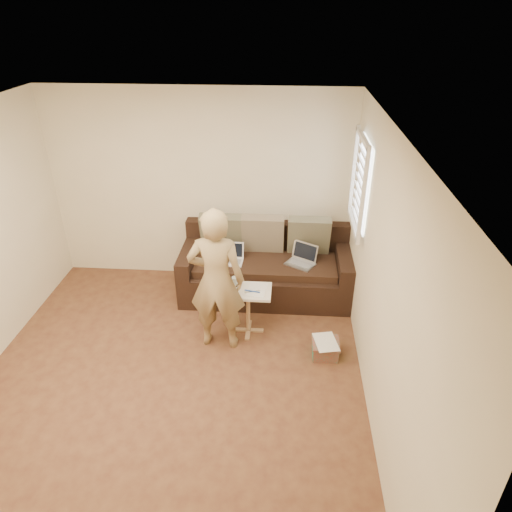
# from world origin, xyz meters

# --- Properties ---
(floor) EXTENTS (4.50, 4.50, 0.00)m
(floor) POSITION_xyz_m (0.00, 0.00, 0.00)
(floor) COLOR #4E2A1D
(floor) RESTS_ON ground
(ceiling) EXTENTS (4.50, 4.50, 0.00)m
(ceiling) POSITION_xyz_m (0.00, 0.00, 2.60)
(ceiling) COLOR white
(ceiling) RESTS_ON wall_back
(wall_back) EXTENTS (4.00, 0.00, 4.00)m
(wall_back) POSITION_xyz_m (0.00, 2.25, 1.30)
(wall_back) COLOR beige
(wall_back) RESTS_ON ground
(wall_right) EXTENTS (0.00, 4.50, 4.50)m
(wall_right) POSITION_xyz_m (2.00, 0.00, 1.30)
(wall_right) COLOR beige
(wall_right) RESTS_ON ground
(window_blinds) EXTENTS (0.12, 0.88, 1.08)m
(window_blinds) POSITION_xyz_m (1.95, 1.50, 1.70)
(window_blinds) COLOR white
(window_blinds) RESTS_ON wall_right
(sofa) EXTENTS (2.20, 0.95, 0.85)m
(sofa) POSITION_xyz_m (0.90, 1.77, 0.42)
(sofa) COLOR black
(sofa) RESTS_ON ground
(pillow_left) EXTENTS (0.55, 0.29, 0.57)m
(pillow_left) POSITION_xyz_m (0.30, 1.99, 0.79)
(pillow_left) COLOR brown
(pillow_left) RESTS_ON sofa
(pillow_mid) EXTENTS (0.55, 0.27, 0.57)m
(pillow_mid) POSITION_xyz_m (0.85, 1.98, 0.79)
(pillow_mid) COLOR #766B54
(pillow_mid) RESTS_ON sofa
(pillow_right) EXTENTS (0.55, 0.28, 0.57)m
(pillow_right) POSITION_xyz_m (1.45, 1.97, 0.79)
(pillow_right) COLOR brown
(pillow_right) RESTS_ON sofa
(laptop_silver) EXTENTS (0.43, 0.39, 0.23)m
(laptop_silver) POSITION_xyz_m (1.34, 1.68, 0.52)
(laptop_silver) COLOR #B7BABC
(laptop_silver) RESTS_ON sofa
(laptop_white) EXTENTS (0.33, 0.24, 0.23)m
(laptop_white) POSITION_xyz_m (0.45, 1.67, 0.52)
(laptop_white) COLOR white
(laptop_white) RESTS_ON sofa
(person) EXTENTS (0.63, 0.44, 1.69)m
(person) POSITION_xyz_m (0.42, 0.71, 0.85)
(person) COLOR #9A8D54
(person) RESTS_ON ground
(side_table) EXTENTS (0.53, 0.37, 0.59)m
(side_table) POSITION_xyz_m (0.74, 0.95, 0.29)
(side_table) COLOR silver
(side_table) RESTS_ON ground
(drinking_glass) EXTENTS (0.07, 0.07, 0.12)m
(drinking_glass) POSITION_xyz_m (0.58, 1.02, 0.65)
(drinking_glass) COLOR silver
(drinking_glass) RESTS_ON side_table
(scissors) EXTENTS (0.19, 0.12, 0.02)m
(scissors) POSITION_xyz_m (0.79, 0.91, 0.59)
(scissors) COLOR silver
(scissors) RESTS_ON side_table
(paper_on_table) EXTENTS (0.25, 0.33, 0.00)m
(paper_on_table) POSITION_xyz_m (0.84, 0.96, 0.59)
(paper_on_table) COLOR white
(paper_on_table) RESTS_ON side_table
(striped_box) EXTENTS (0.30, 0.30, 0.19)m
(striped_box) POSITION_xyz_m (1.63, 0.58, 0.09)
(striped_box) COLOR red
(striped_box) RESTS_ON ground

